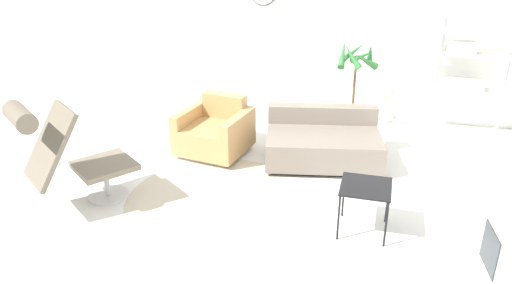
{
  "coord_description": "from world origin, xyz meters",
  "views": [
    {
      "loc": [
        1.4,
        -4.53,
        2.75
      ],
      "look_at": [
        0.09,
        0.27,
        0.55
      ],
      "focal_mm": 35.0,
      "sensor_mm": 36.0,
      "label": 1
    }
  ],
  "objects_px": {
    "lounge_chair": "(64,148)",
    "shelf_unit": "(465,64)",
    "armchair_red": "(215,133)",
    "couch_low": "(323,143)",
    "potted_plant": "(354,91)",
    "side_table": "(366,190)"
  },
  "relations": [
    {
      "from": "armchair_red",
      "to": "shelf_unit",
      "type": "bearing_deg",
      "value": -143.4
    },
    {
      "from": "couch_low",
      "to": "potted_plant",
      "type": "distance_m",
      "value": 1.25
    },
    {
      "from": "potted_plant",
      "to": "shelf_unit",
      "type": "bearing_deg",
      "value": 12.27
    },
    {
      "from": "armchair_red",
      "to": "side_table",
      "type": "height_order",
      "value": "armchair_red"
    },
    {
      "from": "couch_low",
      "to": "side_table",
      "type": "height_order",
      "value": "couch_low"
    },
    {
      "from": "lounge_chair",
      "to": "couch_low",
      "type": "distance_m",
      "value": 3.01
    },
    {
      "from": "lounge_chair",
      "to": "side_table",
      "type": "bearing_deg",
      "value": 43.55
    },
    {
      "from": "couch_low",
      "to": "shelf_unit",
      "type": "xyz_separation_m",
      "value": [
        1.7,
        1.5,
        0.74
      ]
    },
    {
      "from": "side_table",
      "to": "shelf_unit",
      "type": "xyz_separation_m",
      "value": [
        1.09,
        2.95,
        0.53
      ]
    },
    {
      "from": "lounge_chair",
      "to": "shelf_unit",
      "type": "xyz_separation_m",
      "value": [
        4.05,
        3.31,
        0.29
      ]
    },
    {
      "from": "shelf_unit",
      "to": "lounge_chair",
      "type": "bearing_deg",
      "value": -140.71
    },
    {
      "from": "shelf_unit",
      "to": "couch_low",
      "type": "bearing_deg",
      "value": -138.56
    },
    {
      "from": "lounge_chair",
      "to": "shelf_unit",
      "type": "bearing_deg",
      "value": 75.79
    },
    {
      "from": "side_table",
      "to": "potted_plant",
      "type": "height_order",
      "value": "potted_plant"
    },
    {
      "from": "couch_low",
      "to": "side_table",
      "type": "distance_m",
      "value": 1.58
    },
    {
      "from": "armchair_red",
      "to": "potted_plant",
      "type": "height_order",
      "value": "potted_plant"
    },
    {
      "from": "lounge_chair",
      "to": "armchair_red",
      "type": "relative_size",
      "value": 1.3
    },
    {
      "from": "armchair_red",
      "to": "couch_low",
      "type": "bearing_deg",
      "value": -166.42
    },
    {
      "from": "lounge_chair",
      "to": "armchair_red",
      "type": "distance_m",
      "value": 2.01
    },
    {
      "from": "armchair_red",
      "to": "shelf_unit",
      "type": "distance_m",
      "value": 3.54
    },
    {
      "from": "armchair_red",
      "to": "potted_plant",
      "type": "relative_size",
      "value": 0.71
    },
    {
      "from": "lounge_chair",
      "to": "side_table",
      "type": "xyz_separation_m",
      "value": [
        2.96,
        0.37,
        -0.25
      ]
    }
  ]
}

